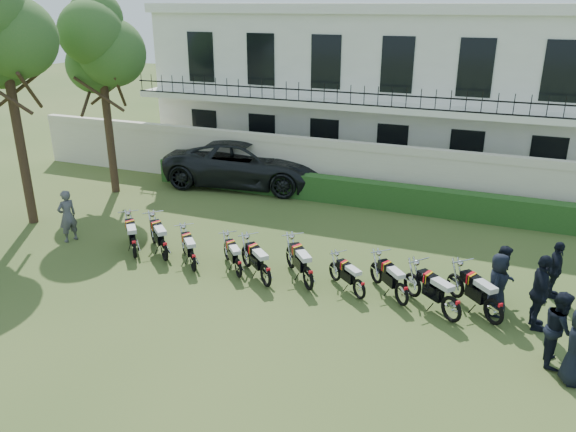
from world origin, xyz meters
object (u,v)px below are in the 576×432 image
object	(u,v)px
officer_1	(560,328)
officer_2	(540,293)
motorcycle_4	(266,270)
motorcycle_6	(359,285)
motorcycle_2	(193,257)
motorcycle_3	(238,263)
tree_west_mid	(1,28)
motorcycle_5	(308,273)
officer_4	(503,274)
motorcycle_8	(452,303)
motorcycle_7	(402,289)
officer_5	(555,270)
suv	(247,163)
officer_3	(498,284)
motorcycle_0	(134,243)
motorcycle_1	(164,245)
motorcycle_9	(494,306)
tree_west_near	(100,45)
inspector	(67,216)

from	to	relation	value
officer_1	officer_2	distance (m)	1.43
motorcycle_4	motorcycle_6	size ratio (longest dim) A/B	1.14
motorcycle_2	motorcycle_3	world-z (taller)	motorcycle_2
tree_west_mid	motorcycle_6	xyz separation A→B (m)	(12.36, -1.06, -6.23)
motorcycle_5	officer_1	distance (m)	6.26
motorcycle_3	officer_4	size ratio (longest dim) A/B	0.88
motorcycle_8	officer_1	world-z (taller)	officer_1
tree_west_mid	motorcycle_2	world-z (taller)	tree_west_mid
motorcycle_2	motorcycle_4	xyz separation A→B (m)	(2.36, -0.05, 0.03)
motorcycle_7	officer_5	xyz separation A→B (m)	(3.65, 2.02, 0.31)
suv	officer_2	xyz separation A→B (m)	(11.53, -7.78, -0.00)
motorcycle_5	officer_3	bearing A→B (deg)	-33.28
motorcycle_2	motorcycle_7	size ratio (longest dim) A/B	0.99
motorcycle_0	motorcycle_5	distance (m)	5.68
suv	officer_1	xyz separation A→B (m)	(11.91, -9.16, -0.10)
officer_1	officer_3	size ratio (longest dim) A/B	1.05
motorcycle_1	officer_1	world-z (taller)	officer_1
officer_1	motorcycle_8	bearing A→B (deg)	67.45
motorcycle_8	motorcycle_5	bearing A→B (deg)	125.95
motorcycle_7	officer_2	bearing A→B (deg)	-39.83
motorcycle_5	motorcycle_6	bearing A→B (deg)	-39.02
motorcycle_3	motorcycle_9	size ratio (longest dim) A/B	0.87
motorcycle_3	officer_4	xyz separation A→B (m)	(7.04, 1.41, 0.34)
motorcycle_0	officer_1	world-z (taller)	officer_1
tree_west_mid	motorcycle_0	world-z (taller)	tree_west_mid
tree_west_mid	motorcycle_4	world-z (taller)	tree_west_mid
motorcycle_3	motorcycle_6	xyz separation A→B (m)	(3.54, 0.09, -0.02)
motorcycle_4	tree_west_near	bearing A→B (deg)	101.61
tree_west_near	motorcycle_9	xyz separation A→B (m)	(15.24, -5.06, -5.35)
motorcycle_3	suv	bearing A→B (deg)	71.33
motorcycle_8	motorcycle_9	size ratio (longest dim) A/B	1.07
officer_5	motorcycle_6	bearing A→B (deg)	113.50
motorcycle_0	motorcycle_7	bearing A→B (deg)	-40.42
tree_west_mid	motorcycle_6	bearing A→B (deg)	-4.89
tree_west_mid	inspector	size ratio (longest dim) A/B	5.02
tree_west_mid	motorcycle_3	world-z (taller)	tree_west_mid
officer_4	inspector	bearing A→B (deg)	100.71
officer_2	motorcycle_9	bearing A→B (deg)	95.87
motorcycle_3	motorcycle_6	world-z (taller)	motorcycle_3
motorcycle_4	officer_5	size ratio (longest dim) A/B	1.00
suv	officer_2	distance (m)	13.91
officer_3	suv	bearing A→B (deg)	62.56
motorcycle_7	inspector	bearing A→B (deg)	136.30
motorcycle_8	motorcycle_9	bearing A→B (deg)	-35.22
tree_west_near	motorcycle_0	distance (m)	8.85
motorcycle_7	motorcycle_8	bearing A→B (deg)	-57.83
officer_2	motorcycle_4	bearing A→B (deg)	85.87
motorcycle_0	motorcycle_3	distance (m)	3.57
motorcycle_6	inspector	size ratio (longest dim) A/B	0.79
tree_west_mid	motorcycle_3	size ratio (longest dim) A/B	6.35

